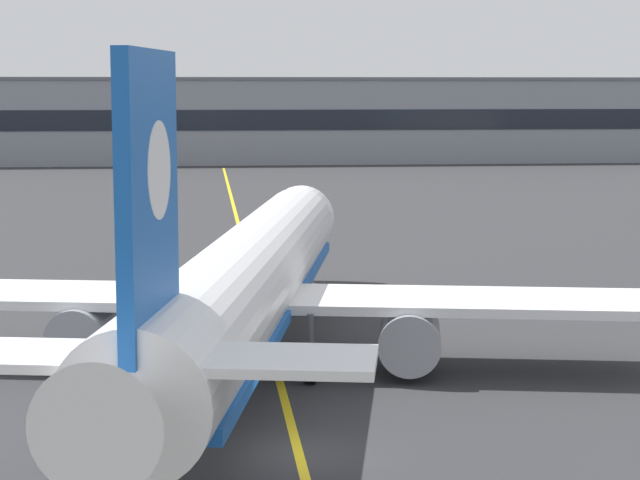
# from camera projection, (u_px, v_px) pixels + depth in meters

# --- Properties ---
(ground_plane) EXTENTS (400.00, 400.00, 0.00)m
(ground_plane) POSITION_uv_depth(u_px,v_px,m) (299.00, 454.00, 33.77)
(ground_plane) COLOR #2D2D30
(taxiway_centreline) EXTENTS (0.42, 180.00, 0.01)m
(taxiway_centreline) POSITION_uv_depth(u_px,v_px,m) (254.00, 282.00, 63.34)
(taxiway_centreline) COLOR yellow
(taxiway_centreline) RESTS_ON ground
(airliner_foreground) EXTENTS (32.33, 41.28, 11.65)m
(airliner_foreground) POSITION_uv_depth(u_px,v_px,m) (247.00, 283.00, 43.41)
(airliner_foreground) COLOR white
(airliner_foreground) RESTS_ON ground
(terminal_building) EXTENTS (148.65, 12.40, 12.05)m
(terminal_building) POSITION_uv_depth(u_px,v_px,m) (182.00, 120.00, 161.02)
(terminal_building) COLOR gray
(terminal_building) RESTS_ON ground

